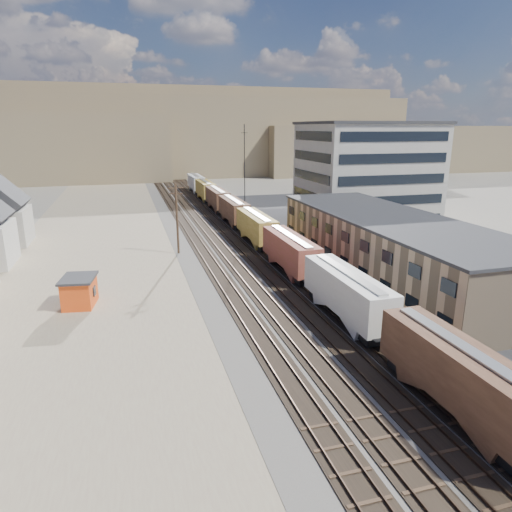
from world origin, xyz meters
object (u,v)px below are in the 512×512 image
object	(u,v)px
utility_pole_north	(177,217)
parked_car_blue	(388,233)
freight_train	(244,217)
maintenance_shed	(79,291)

from	to	relation	value
utility_pole_north	parked_car_blue	distance (m)	34.16
freight_train	utility_pole_north	size ratio (longest dim) A/B	11.97
freight_train	maintenance_shed	xyz separation A→B (m)	(-24.18, -27.35, -1.24)
freight_train	parked_car_blue	world-z (taller)	freight_train
utility_pole_north	parked_car_blue	world-z (taller)	utility_pole_north
freight_train	maintenance_shed	size ratio (longest dim) A/B	26.25
freight_train	maintenance_shed	world-z (taller)	freight_train
maintenance_shed	utility_pole_north	bearing A→B (deg)	55.40
freight_train	maintenance_shed	bearing A→B (deg)	-131.48
freight_train	utility_pole_north	xyz separation A→B (m)	(-12.30, -10.13, 2.50)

